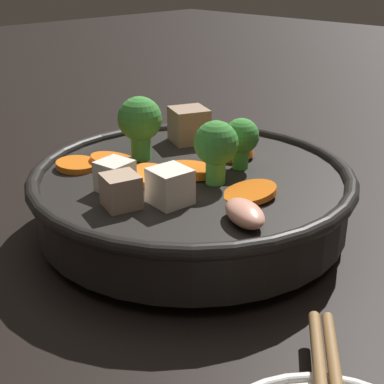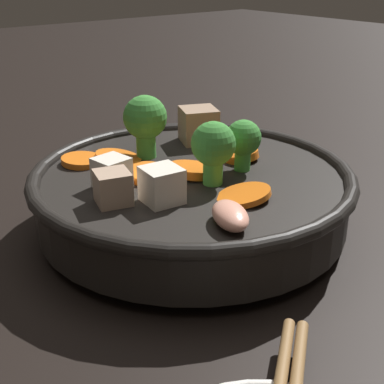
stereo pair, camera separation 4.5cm
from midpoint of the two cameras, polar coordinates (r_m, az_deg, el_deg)
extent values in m
plane|color=black|center=(0.47, -2.78, -3.96)|extent=(3.00, 3.00, 0.00)
cylinder|color=black|center=(0.47, -2.79, -3.42)|extent=(0.14, 0.14, 0.01)
cylinder|color=black|center=(0.46, -2.85, -0.54)|extent=(0.26, 0.26, 0.04)
torus|color=black|center=(0.45, -2.90, 1.88)|extent=(0.27, 0.27, 0.01)
cylinder|color=brown|center=(0.45, -2.88, 0.54)|extent=(0.25, 0.25, 0.02)
cylinder|color=orange|center=(0.41, 3.02, -0.17)|extent=(0.06, 0.06, 0.01)
cylinder|color=orange|center=(0.44, -7.38, 1.63)|extent=(0.05, 0.05, 0.01)
cylinder|color=orange|center=(0.49, 1.58, 4.15)|extent=(0.04, 0.04, 0.01)
cylinder|color=orange|center=(0.45, -3.02, 2.42)|extent=(0.04, 0.04, 0.01)
cylinder|color=orange|center=(0.48, -14.86, 2.76)|extent=(0.05, 0.05, 0.01)
cylinder|color=orange|center=(0.48, -11.06, 3.20)|extent=(0.05, 0.05, 0.01)
cylinder|color=green|center=(0.43, -0.23, 2.37)|extent=(0.02, 0.02, 0.02)
sphere|color=#388433|center=(0.42, -0.24, 5.29)|extent=(0.04, 0.04, 0.04)
cylinder|color=green|center=(0.46, 2.37, 3.60)|extent=(0.01, 0.01, 0.02)
sphere|color=#388433|center=(0.45, 2.41, 5.94)|extent=(0.03, 0.03, 0.03)
cylinder|color=green|center=(0.48, -8.18, 4.79)|extent=(0.02, 0.02, 0.02)
sphere|color=#388433|center=(0.48, -8.36, 7.69)|extent=(0.04, 0.04, 0.04)
cube|color=#9E7F66|center=(0.52, -2.84, 7.10)|extent=(0.04, 0.04, 0.03)
cube|color=silver|center=(0.39, -5.68, 0.55)|extent=(0.03, 0.03, 0.03)
cube|color=silver|center=(0.42, -11.32, 1.65)|extent=(0.03, 0.03, 0.02)
cube|color=tan|center=(0.39, -10.91, 0.04)|extent=(0.03, 0.03, 0.02)
ellipsoid|color=#EA9E84|center=(0.36, 2.07, -2.36)|extent=(0.05, 0.04, 0.01)
camera|label=1|loc=(0.02, -92.86, -1.27)|focal=50.00mm
camera|label=2|loc=(0.02, 87.14, 1.27)|focal=50.00mm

